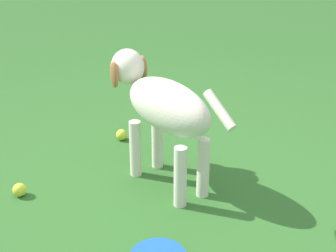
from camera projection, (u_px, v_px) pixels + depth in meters
ground at (162, 209)px, 2.25m from camera, size 14.00×14.00×0.00m
dog at (161, 105)px, 2.32m from camera, size 0.88×0.41×0.62m
tennis_ball_0 at (20, 190)px, 2.34m from camera, size 0.07×0.07×0.07m
tennis_ball_1 at (122, 135)px, 2.90m from camera, size 0.07×0.07×0.07m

